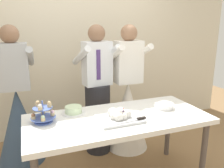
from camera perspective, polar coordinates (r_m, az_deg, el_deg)
rear_wall at (r=3.56m, az=-7.65°, el=11.06°), size 5.20×0.10×2.90m
dessert_table at (r=2.34m, az=1.57°, el=-9.74°), size 1.80×0.80×0.78m
cupcake_stand at (r=2.26m, az=-16.61°, el=-7.11°), size 0.23×0.23×0.21m
main_cake_tray at (r=2.23m, az=1.82°, el=-7.85°), size 0.44×0.31×0.12m
plate_stack at (r=2.59m, az=12.67°, el=-5.22°), size 0.21×0.21×0.05m
round_cake at (r=2.42m, az=-9.47°, el=-6.37°), size 0.24×0.24×0.07m
person_groom at (r=2.98m, az=-3.57°, el=-3.36°), size 0.51×0.53×1.66m
person_bride at (r=3.13m, az=3.87°, el=-5.63°), size 0.56×0.56×1.66m
person_guest at (r=3.03m, az=-22.03°, el=-7.43°), size 0.56×0.56×1.66m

